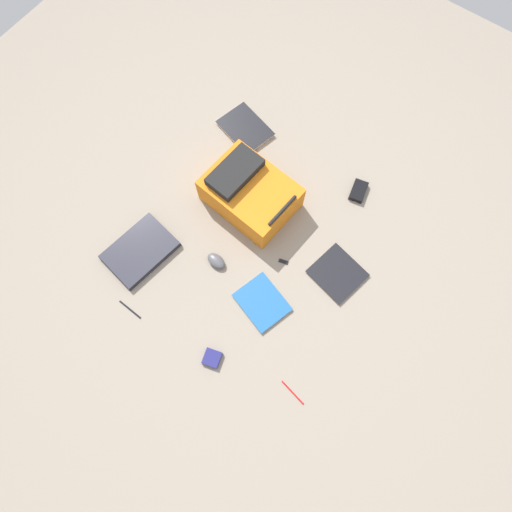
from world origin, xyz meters
TOP-DOWN VIEW (x-y plane):
  - ground_plane at (0.00, 0.00)m, footprint 3.97×3.97m
  - backpack at (-0.20, -0.18)m, footprint 0.35×0.45m
  - laptop at (0.33, -0.44)m, footprint 0.36×0.28m
  - book_manual at (-0.13, 0.39)m, footprint 0.25×0.26m
  - book_red at (0.19, 0.18)m, footprint 0.24×0.27m
  - book_blue at (-0.52, -0.45)m, footprint 0.25×0.30m
  - computer_mouse at (0.16, -0.11)m, footprint 0.07×0.10m
  - power_brick at (-0.56, 0.24)m, footprint 0.13×0.09m
  - pen_black at (0.43, 0.52)m, footprint 0.03×0.13m
  - pen_blue at (0.58, -0.30)m, footprint 0.01×0.13m
  - earbud_pouch at (0.53, 0.15)m, footprint 0.09×0.09m
  - usb_stick at (-0.03, 0.14)m, footprint 0.03×0.05m

SIDE VIEW (x-z plane):
  - ground_plane at x=0.00m, z-range 0.00..0.00m
  - pen_black at x=0.43m, z-range 0.00..0.01m
  - usb_stick at x=-0.03m, z-range 0.00..0.01m
  - pen_blue at x=0.58m, z-range 0.00..0.01m
  - book_manual at x=-0.13m, z-range 0.00..0.01m
  - book_red at x=0.19m, z-range 0.00..0.01m
  - book_blue at x=-0.52m, z-range 0.00..0.02m
  - earbud_pouch at x=0.53m, z-range 0.00..0.02m
  - power_brick at x=-0.56m, z-range 0.00..0.03m
  - laptop at x=0.33m, z-range 0.00..0.03m
  - computer_mouse at x=0.16m, z-range 0.00..0.04m
  - backpack at x=-0.20m, z-range -0.01..0.19m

